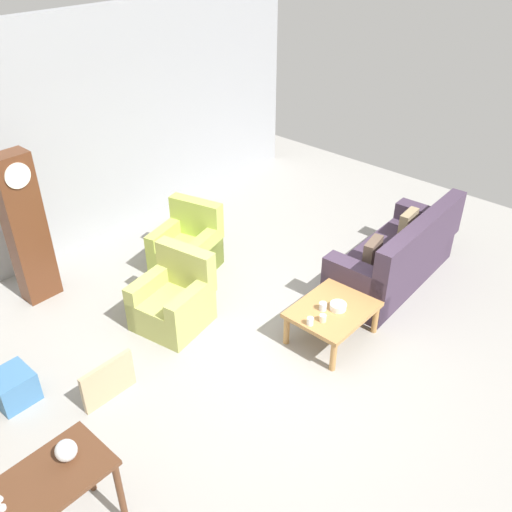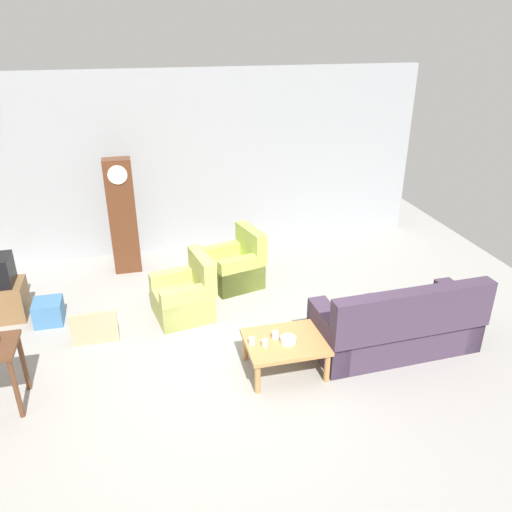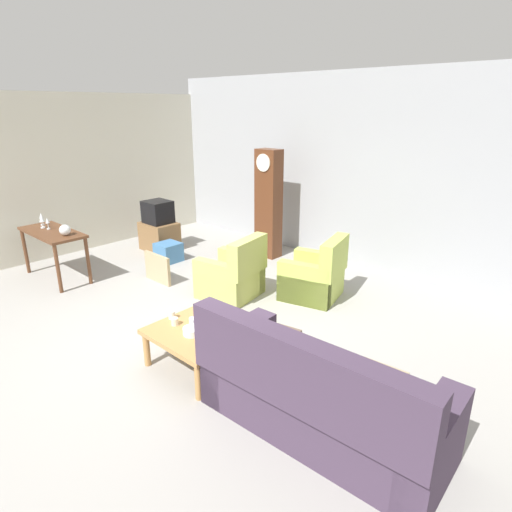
{
  "view_description": "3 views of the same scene",
  "coord_description": "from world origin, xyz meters",
  "px_view_note": "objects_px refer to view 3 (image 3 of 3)",
  "views": [
    {
      "loc": [
        -3.7,
        -3.07,
        4.3
      ],
      "look_at": [
        0.32,
        0.54,
        0.82
      ],
      "focal_mm": 38.7,
      "sensor_mm": 36.0,
      "label": 1
    },
    {
      "loc": [
        -0.99,
        -5.23,
        3.92
      ],
      "look_at": [
        0.54,
        1.01,
        0.89
      ],
      "focal_mm": 35.36,
      "sensor_mm": 36.0,
      "label": 2
    },
    {
      "loc": [
        3.7,
        -2.93,
        2.66
      ],
      "look_at": [
        0.26,
        0.84,
        0.87
      ],
      "focal_mm": 30.27,
      "sensor_mm": 36.0,
      "label": 3
    }
  ],
  "objects_px": {
    "tv_stand_cabinet": "(160,236)",
    "grandfather_clock": "(268,204)",
    "cup_blue_rimmed": "(193,322)",
    "armchair_olive_near": "(233,276)",
    "wine_glass_tall": "(41,217)",
    "storage_box_blue": "(169,252)",
    "armchair_olive_far": "(315,277)",
    "tv_crt": "(158,212)",
    "bowl_white_stacked": "(192,331)",
    "wine_glass_short": "(47,222)",
    "coffee_table_wood": "(195,337)",
    "framed_picture_leaning": "(158,268)",
    "glass_dome_cloche": "(65,230)",
    "wine_glass_mid": "(42,220)",
    "cup_white_porcelain": "(172,315)",
    "console_table_dark": "(53,238)",
    "couch_floral": "(317,399)",
    "cup_cream_tall": "(175,322)"
  },
  "relations": [
    {
      "from": "grandfather_clock",
      "to": "wine_glass_tall",
      "type": "relative_size",
      "value": 9.17
    },
    {
      "from": "armchair_olive_near",
      "to": "wine_glass_tall",
      "type": "relative_size",
      "value": 4.34
    },
    {
      "from": "coffee_table_wood",
      "to": "storage_box_blue",
      "type": "bearing_deg",
      "value": 148.0
    },
    {
      "from": "armchair_olive_far",
      "to": "wine_glass_tall",
      "type": "distance_m",
      "value": 4.54
    },
    {
      "from": "armchair_olive_far",
      "to": "tv_stand_cabinet",
      "type": "relative_size",
      "value": 1.41
    },
    {
      "from": "console_table_dark",
      "to": "cup_blue_rimmed",
      "type": "bearing_deg",
      "value": -1.17
    },
    {
      "from": "grandfather_clock",
      "to": "cup_blue_rimmed",
      "type": "distance_m",
      "value": 3.67
    },
    {
      "from": "coffee_table_wood",
      "to": "tv_stand_cabinet",
      "type": "height_order",
      "value": "tv_stand_cabinet"
    },
    {
      "from": "tv_stand_cabinet",
      "to": "storage_box_blue",
      "type": "relative_size",
      "value": 1.72
    },
    {
      "from": "coffee_table_wood",
      "to": "tv_crt",
      "type": "distance_m",
      "value": 4.2
    },
    {
      "from": "armchair_olive_far",
      "to": "console_table_dark",
      "type": "height_order",
      "value": "armchair_olive_far"
    },
    {
      "from": "glass_dome_cloche",
      "to": "wine_glass_short",
      "type": "bearing_deg",
      "value": -176.84
    },
    {
      "from": "grandfather_clock",
      "to": "cup_white_porcelain",
      "type": "xyz_separation_m",
      "value": [
        1.41,
        -3.25,
        -0.5
      ]
    },
    {
      "from": "tv_stand_cabinet",
      "to": "glass_dome_cloche",
      "type": "distance_m",
      "value": 2.07
    },
    {
      "from": "wine_glass_tall",
      "to": "wine_glass_mid",
      "type": "xyz_separation_m",
      "value": [
        0.18,
        -0.07,
        -0.01
      ]
    },
    {
      "from": "cup_blue_rimmed",
      "to": "tv_stand_cabinet",
      "type": "bearing_deg",
      "value": 149.5
    },
    {
      "from": "armchair_olive_far",
      "to": "console_table_dark",
      "type": "relative_size",
      "value": 0.74
    },
    {
      "from": "cup_white_porcelain",
      "to": "cup_blue_rimmed",
      "type": "xyz_separation_m",
      "value": [
        0.3,
        0.05,
        0.0
      ]
    },
    {
      "from": "grandfather_clock",
      "to": "cup_blue_rimmed",
      "type": "height_order",
      "value": "grandfather_clock"
    },
    {
      "from": "grandfather_clock",
      "to": "coffee_table_wood",
      "type": "bearing_deg",
      "value": -60.91
    },
    {
      "from": "coffee_table_wood",
      "to": "cup_blue_rimmed",
      "type": "bearing_deg",
      "value": 147.0
    },
    {
      "from": "armchair_olive_near",
      "to": "wine_glass_short",
      "type": "height_order",
      "value": "wine_glass_short"
    },
    {
      "from": "coffee_table_wood",
      "to": "framed_picture_leaning",
      "type": "bearing_deg",
      "value": 153.51
    },
    {
      "from": "storage_box_blue",
      "to": "armchair_olive_far",
      "type": "bearing_deg",
      "value": 9.98
    },
    {
      "from": "cup_blue_rimmed",
      "to": "wine_glass_mid",
      "type": "relative_size",
      "value": 0.49
    },
    {
      "from": "glass_dome_cloche",
      "to": "tv_stand_cabinet",
      "type": "bearing_deg",
      "value": 101.2
    },
    {
      "from": "framed_picture_leaning",
      "to": "glass_dome_cloche",
      "type": "bearing_deg",
      "value": -134.58
    },
    {
      "from": "tv_crt",
      "to": "bowl_white_stacked",
      "type": "relative_size",
      "value": 2.55
    },
    {
      "from": "glass_dome_cloche",
      "to": "grandfather_clock",
      "type": "bearing_deg",
      "value": 65.68
    },
    {
      "from": "wine_glass_short",
      "to": "framed_picture_leaning",
      "type": "bearing_deg",
      "value": 33.77
    },
    {
      "from": "framed_picture_leaning",
      "to": "glass_dome_cloche",
      "type": "xyz_separation_m",
      "value": [
        -0.94,
        -0.95,
        0.64
      ]
    },
    {
      "from": "grandfather_clock",
      "to": "armchair_olive_far",
      "type": "bearing_deg",
      "value": -28.8
    },
    {
      "from": "armchair_olive_far",
      "to": "storage_box_blue",
      "type": "xyz_separation_m",
      "value": [
        -2.82,
        -0.5,
        -0.14
      ]
    },
    {
      "from": "coffee_table_wood",
      "to": "glass_dome_cloche",
      "type": "relative_size",
      "value": 5.75
    },
    {
      "from": "cup_cream_tall",
      "to": "framed_picture_leaning",
      "type": "bearing_deg",
      "value": 149.47
    },
    {
      "from": "grandfather_clock",
      "to": "wine_glass_mid",
      "type": "distance_m",
      "value": 3.77
    },
    {
      "from": "couch_floral",
      "to": "armchair_olive_far",
      "type": "xyz_separation_m",
      "value": [
        -1.63,
        2.28,
        -0.05
      ]
    },
    {
      "from": "wine_glass_short",
      "to": "glass_dome_cloche",
      "type": "bearing_deg",
      "value": 3.16
    },
    {
      "from": "coffee_table_wood",
      "to": "wine_glass_mid",
      "type": "relative_size",
      "value": 5.03
    },
    {
      "from": "glass_dome_cloche",
      "to": "wine_glass_mid",
      "type": "height_order",
      "value": "wine_glass_mid"
    },
    {
      "from": "framed_picture_leaning",
      "to": "tv_crt",
      "type": "bearing_deg",
      "value": 143.13
    },
    {
      "from": "storage_box_blue",
      "to": "bowl_white_stacked",
      "type": "xyz_separation_m",
      "value": [
        2.96,
        -1.89,
        0.3
      ]
    },
    {
      "from": "armchair_olive_near",
      "to": "wine_glass_short",
      "type": "relative_size",
      "value": 4.87
    },
    {
      "from": "tv_stand_cabinet",
      "to": "bowl_white_stacked",
      "type": "relative_size",
      "value": 3.61
    },
    {
      "from": "glass_dome_cloche",
      "to": "cup_white_porcelain",
      "type": "relative_size",
      "value": 1.85
    },
    {
      "from": "tv_stand_cabinet",
      "to": "wine_glass_mid",
      "type": "height_order",
      "value": "wine_glass_mid"
    },
    {
      "from": "tv_stand_cabinet",
      "to": "grandfather_clock",
      "type": "bearing_deg",
      "value": 32.67
    },
    {
      "from": "tv_stand_cabinet",
      "to": "console_table_dark",
      "type": "bearing_deg",
      "value": -90.29
    },
    {
      "from": "armchair_olive_near",
      "to": "tv_crt",
      "type": "bearing_deg",
      "value": 167.63
    },
    {
      "from": "coffee_table_wood",
      "to": "framed_picture_leaning",
      "type": "height_order",
      "value": "framed_picture_leaning"
    }
  ]
}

